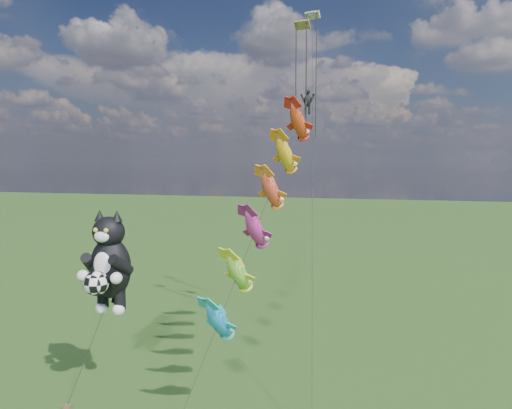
# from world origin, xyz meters

# --- Properties ---
(ground) EXTENTS (300.00, 300.00, 0.00)m
(ground) POSITION_xyz_m (0.00, 0.00, 0.00)
(ground) COLOR #173A0E
(cat_kite_rig) EXTENTS (2.91, 4.29, 10.32)m
(cat_kite_rig) POSITION_xyz_m (0.51, -0.36, 7.40)
(cat_kite_rig) COLOR brown
(cat_kite_rig) RESTS_ON ground
(fish_windsock_rig) EXTENTS (4.34, 15.43, 18.29)m
(fish_windsock_rig) POSITION_xyz_m (8.86, 1.95, 10.28)
(fish_windsock_rig) COLOR brown
(fish_windsock_rig) RESTS_ON ground
(parafoil_rig) EXTENTS (3.76, 17.26, 24.26)m
(parafoil_rig) POSITION_xyz_m (9.72, 11.48, 18.26)
(parafoil_rig) COLOR brown
(parafoil_rig) RESTS_ON ground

